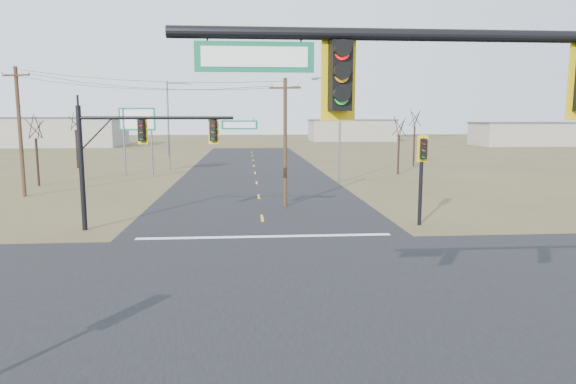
{
  "coord_description": "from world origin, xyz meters",
  "views": [
    {
      "loc": [
        -0.81,
        -16.13,
        5.56
      ],
      "look_at": [
        0.57,
        1.0,
        3.08
      ],
      "focal_mm": 32.0,
      "sensor_mm": 36.0,
      "label": 1
    }
  ],
  "objects_px": {
    "utility_pole_near": "(285,140)",
    "bare_tree_a": "(35,127)",
    "mast_arm_far": "(147,140)",
    "pedestal_signal_ne": "(422,161)",
    "streetlight_c": "(170,121)",
    "bare_tree_c": "(399,126)",
    "utility_pole_far": "(20,130)",
    "highway_sign": "(137,128)",
    "bare_tree_d": "(415,118)",
    "streetlight_a": "(337,123)",
    "bare_tree_b": "(75,121)"
  },
  "relations": [
    {
      "from": "bare_tree_b",
      "to": "bare_tree_c",
      "type": "xyz_separation_m",
      "value": [
        33.94,
        -9.11,
        -0.45
      ]
    },
    {
      "from": "pedestal_signal_ne",
      "to": "utility_pole_far",
      "type": "distance_m",
      "value": 27.74
    },
    {
      "from": "bare_tree_c",
      "to": "bare_tree_d",
      "type": "height_order",
      "value": "bare_tree_d"
    },
    {
      "from": "bare_tree_a",
      "to": "streetlight_a",
      "type": "bearing_deg",
      "value": 0.26
    },
    {
      "from": "streetlight_c",
      "to": "bare_tree_c",
      "type": "height_order",
      "value": "streetlight_c"
    },
    {
      "from": "utility_pole_near",
      "to": "utility_pole_far",
      "type": "distance_m",
      "value": 19.22
    },
    {
      "from": "mast_arm_far",
      "to": "highway_sign",
      "type": "xyz_separation_m",
      "value": [
        -5.62,
        24.97,
        0.12
      ]
    },
    {
      "from": "streetlight_a",
      "to": "bare_tree_a",
      "type": "distance_m",
      "value": 24.95
    },
    {
      "from": "utility_pole_far",
      "to": "highway_sign",
      "type": "bearing_deg",
      "value": 67.64
    },
    {
      "from": "utility_pole_near",
      "to": "streetlight_c",
      "type": "relative_size",
      "value": 0.85
    },
    {
      "from": "pedestal_signal_ne",
      "to": "streetlight_a",
      "type": "height_order",
      "value": "streetlight_a"
    },
    {
      "from": "mast_arm_far",
      "to": "bare_tree_d",
      "type": "bearing_deg",
      "value": 73.57
    },
    {
      "from": "streetlight_a",
      "to": "bare_tree_a",
      "type": "xyz_separation_m",
      "value": [
        -24.95,
        -0.11,
        -0.24
      ]
    },
    {
      "from": "utility_pole_far",
      "to": "bare_tree_a",
      "type": "relative_size",
      "value": 1.48
    },
    {
      "from": "mast_arm_far",
      "to": "pedestal_signal_ne",
      "type": "xyz_separation_m",
      "value": [
        13.9,
        -0.27,
        -1.09
      ]
    },
    {
      "from": "pedestal_signal_ne",
      "to": "streetlight_c",
      "type": "bearing_deg",
      "value": 123.51
    },
    {
      "from": "utility_pole_near",
      "to": "streetlight_c",
      "type": "bearing_deg",
      "value": 113.37
    },
    {
      "from": "bare_tree_d",
      "to": "highway_sign",
      "type": "bearing_deg",
      "value": -165.82
    },
    {
      "from": "highway_sign",
      "to": "bare_tree_c",
      "type": "relative_size",
      "value": 1.08
    },
    {
      "from": "highway_sign",
      "to": "bare_tree_a",
      "type": "bearing_deg",
      "value": -129.01
    },
    {
      "from": "bare_tree_c",
      "to": "bare_tree_d",
      "type": "distance_m",
      "value": 9.72
    },
    {
      "from": "bare_tree_c",
      "to": "bare_tree_b",
      "type": "bearing_deg",
      "value": 164.98
    },
    {
      "from": "pedestal_signal_ne",
      "to": "bare_tree_a",
      "type": "distance_m",
      "value": 31.77
    },
    {
      "from": "highway_sign",
      "to": "streetlight_a",
      "type": "relative_size",
      "value": 0.72
    },
    {
      "from": "streetlight_c",
      "to": "bare_tree_a",
      "type": "distance_m",
      "value": 15.69
    },
    {
      "from": "highway_sign",
      "to": "bare_tree_d",
      "type": "relative_size",
      "value": 0.94
    },
    {
      "from": "pedestal_signal_ne",
      "to": "bare_tree_d",
      "type": "xyz_separation_m",
      "value": [
        10.43,
        32.81,
        2.23
      ]
    },
    {
      "from": "bare_tree_d",
      "to": "mast_arm_far",
      "type": "bearing_deg",
      "value": -126.79
    },
    {
      "from": "bare_tree_a",
      "to": "bare_tree_c",
      "type": "distance_m",
      "value": 32.81
    },
    {
      "from": "streetlight_c",
      "to": "pedestal_signal_ne",
      "type": "bearing_deg",
      "value": -52.39
    },
    {
      "from": "highway_sign",
      "to": "bare_tree_b",
      "type": "height_order",
      "value": "highway_sign"
    },
    {
      "from": "streetlight_a",
      "to": "bare_tree_c",
      "type": "xyz_separation_m",
      "value": [
        7.26,
        6.16,
        -0.35
      ]
    },
    {
      "from": "utility_pole_far",
      "to": "highway_sign",
      "type": "relative_size",
      "value": 1.39
    },
    {
      "from": "utility_pole_near",
      "to": "highway_sign",
      "type": "xyz_separation_m",
      "value": [
        -12.91,
        18.95,
        0.39
      ]
    },
    {
      "from": "pedestal_signal_ne",
      "to": "bare_tree_c",
      "type": "bearing_deg",
      "value": 80.37
    },
    {
      "from": "streetlight_a",
      "to": "bare_tree_d",
      "type": "xyz_separation_m",
      "value": [
        11.68,
        14.78,
        0.51
      ]
    },
    {
      "from": "bare_tree_b",
      "to": "streetlight_a",
      "type": "bearing_deg",
      "value": -29.78
    },
    {
      "from": "pedestal_signal_ne",
      "to": "utility_pole_far",
      "type": "height_order",
      "value": "utility_pole_far"
    },
    {
      "from": "streetlight_a",
      "to": "mast_arm_far",
      "type": "bearing_deg",
      "value": -133.18
    },
    {
      "from": "bare_tree_b",
      "to": "mast_arm_far",
      "type": "bearing_deg",
      "value": -66.99
    },
    {
      "from": "utility_pole_near",
      "to": "streetlight_c",
      "type": "height_order",
      "value": "streetlight_c"
    },
    {
      "from": "mast_arm_far",
      "to": "utility_pole_near",
      "type": "xyz_separation_m",
      "value": [
        7.29,
        6.02,
        -0.27
      ]
    },
    {
      "from": "pedestal_signal_ne",
      "to": "streetlight_a",
      "type": "relative_size",
      "value": 0.52
    },
    {
      "from": "utility_pole_near",
      "to": "bare_tree_a",
      "type": "distance_m",
      "value": 22.78
    },
    {
      "from": "streetlight_c",
      "to": "bare_tree_c",
      "type": "xyz_separation_m",
      "value": [
        23.2,
        -6.57,
        -0.53
      ]
    },
    {
      "from": "utility_pole_far",
      "to": "bare_tree_d",
      "type": "bearing_deg",
      "value": 30.38
    },
    {
      "from": "bare_tree_a",
      "to": "bare_tree_c",
      "type": "relative_size",
      "value": 1.01
    },
    {
      "from": "mast_arm_far",
      "to": "bare_tree_a",
      "type": "relative_size",
      "value": 1.43
    },
    {
      "from": "mast_arm_far",
      "to": "bare_tree_d",
      "type": "xyz_separation_m",
      "value": [
        24.33,
        32.54,
        1.14
      ]
    },
    {
      "from": "utility_pole_near",
      "to": "utility_pole_far",
      "type": "height_order",
      "value": "utility_pole_far"
    }
  ]
}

